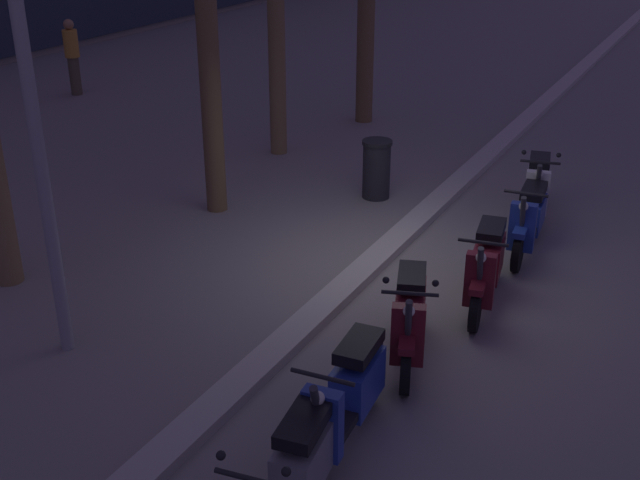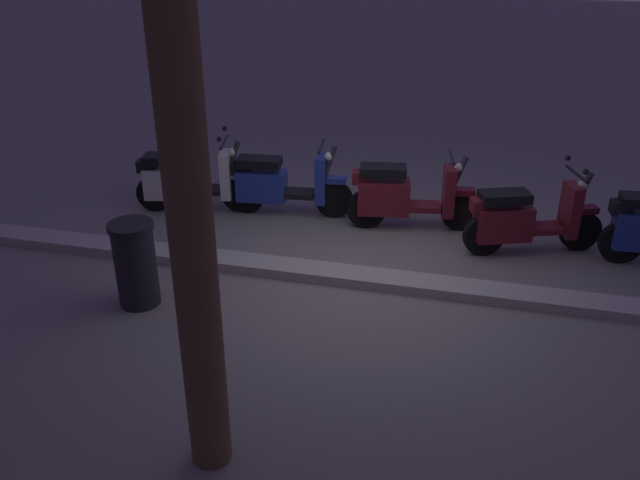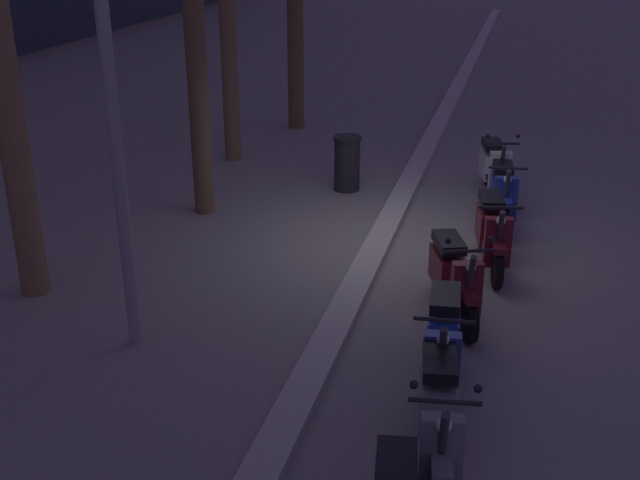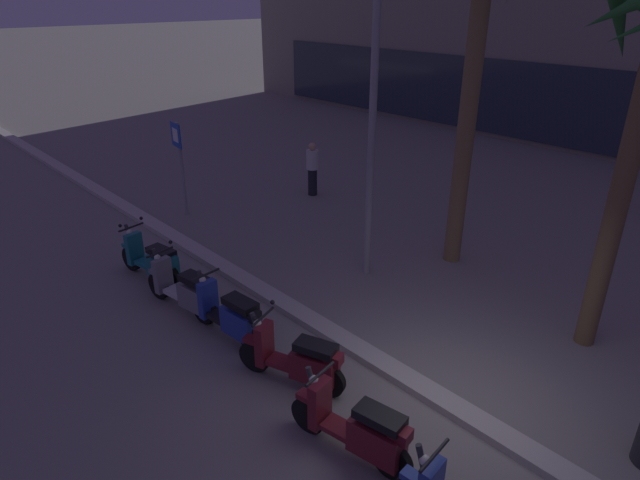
{
  "view_description": "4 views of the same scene",
  "coord_description": "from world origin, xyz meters",
  "views": [
    {
      "loc": [
        -8.84,
        -3.76,
        4.73
      ],
      "look_at": [
        -1.41,
        0.21,
        0.9
      ],
      "focal_mm": 45.01,
      "sensor_mm": 36.0,
      "label": 1
    },
    {
      "loc": [
        -1.17,
        6.76,
        3.86
      ],
      "look_at": [
        0.3,
        0.83,
        0.84
      ],
      "focal_mm": 37.63,
      "sensor_mm": 36.0,
      "label": 2
    },
    {
      "loc": [
        -10.43,
        -1.73,
        4.45
      ],
      "look_at": [
        -2.88,
        0.27,
        1.2
      ],
      "focal_mm": 44.3,
      "sensor_mm": 36.0,
      "label": 3
    },
    {
      "loc": [
        3.01,
        -5.14,
        5.28
      ],
      "look_at": [
        -3.59,
        1.01,
        1.1
      ],
      "focal_mm": 30.03,
      "sensor_mm": 36.0,
      "label": 4
    }
  ],
  "objects": [
    {
      "name": "scooter_grey_mid_front",
      "position": [
        -4.67,
        -1.26,
        0.46
      ],
      "size": [
        1.85,
        0.62,
        1.17
      ],
      "color": "black",
      "rests_on": "ground"
    },
    {
      "name": "scooter_blue_far_back",
      "position": [
        1.45,
        -1.51,
        0.44
      ],
      "size": [
        1.76,
        0.56,
        1.04
      ],
      "color": "black",
      "rests_on": "ground"
    },
    {
      "name": "scooter_maroon_tail_end",
      "position": [
        -1.8,
        -1.09,
        0.45
      ],
      "size": [
        1.69,
        0.83,
        1.17
      ],
      "color": "black",
      "rests_on": "ground"
    },
    {
      "name": "curb_strip",
      "position": [
        0.0,
        0.13,
        0.06
      ],
      "size": [
        60.0,
        0.36,
        0.12
      ],
      "primitive_type": "cube",
      "color": "#BCB7AD",
      "rests_on": "ground"
    },
    {
      "name": "scooter_white_second_in_line",
      "position": [
        2.74,
        -1.3,
        0.45
      ],
      "size": [
        1.71,
        0.68,
        1.17
      ],
      "color": "black",
      "rests_on": "ground"
    },
    {
      "name": "scooter_blue_lead_nearest",
      "position": [
        -3.43,
        -1.15,
        0.47
      ],
      "size": [
        1.76,
        0.56,
        1.04
      ],
      "color": "black",
      "rests_on": "ground"
    },
    {
      "name": "ground_plane",
      "position": [
        0.0,
        0.0,
        0.0
      ],
      "size": [
        200.0,
        200.0,
        0.0
      ],
      "primitive_type": "plane",
      "color": "gray"
    },
    {
      "name": "scooter_maroon_last_in_row",
      "position": [
        -0.27,
        -1.45,
        0.46
      ],
      "size": [
        1.76,
        0.64,
        1.04
      ],
      "color": "black",
      "rests_on": "ground"
    },
    {
      "name": "litter_bin",
      "position": [
        2.25,
        1.15,
        0.48
      ],
      "size": [
        0.48,
        0.48,
        0.95
      ],
      "color": "#232328",
      "rests_on": "ground"
    }
  ]
}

